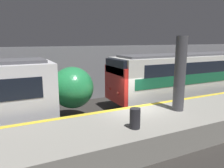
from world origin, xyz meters
TOP-DOWN VIEW (x-y plane):
  - ground_plane at (0.00, 0.00)m, footprint 120.00×120.00m
  - platform at (0.00, -1.84)m, footprint 40.00×3.68m
  - station_rear_barrier at (0.00, 6.32)m, footprint 50.00×0.15m
  - support_pillar_near at (1.86, -1.59)m, footprint 0.57×0.57m
  - trash_bin at (-1.40, -2.63)m, footprint 0.44×0.44m

SIDE VIEW (x-z plane):
  - ground_plane at x=0.00m, z-range 0.00..0.00m
  - platform at x=0.00m, z-range 0.00..1.13m
  - trash_bin at x=-1.40m, z-range 1.13..1.98m
  - station_rear_barrier at x=0.00m, z-range 0.00..4.23m
  - support_pillar_near at x=1.86m, z-range 1.13..4.91m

